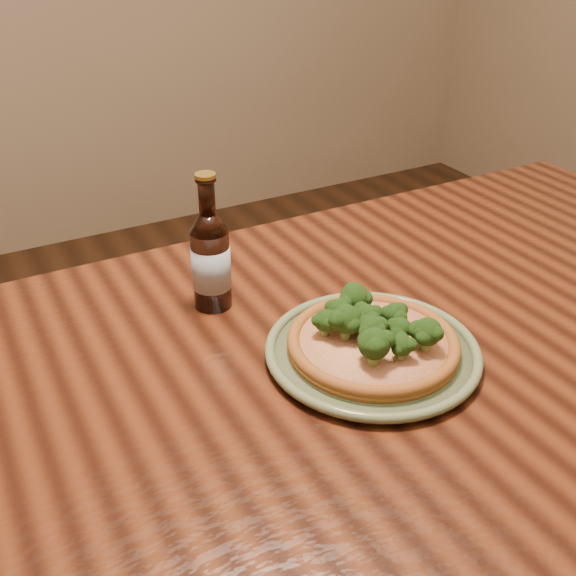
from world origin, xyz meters
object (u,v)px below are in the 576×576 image
beer_bottle (211,259)px  plate (372,351)px  pizza (372,339)px  table (371,404)px

beer_bottle → plate: bearing=-52.2°
pizza → plate: bearing=-58.4°
pizza → beer_bottle: (-0.14, 0.23, 0.05)m
table → plate: plate is taller
pizza → beer_bottle: 0.27m
table → plate: (-0.01, -0.01, 0.10)m
table → pizza: pizza is taller
plate → pizza: pizza is taller
plate → beer_bottle: size_ratio=1.38×
pizza → beer_bottle: beer_bottle is taller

